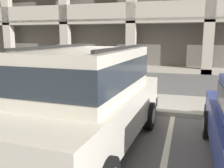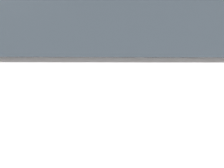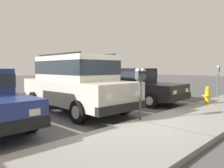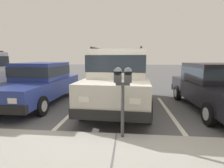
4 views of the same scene
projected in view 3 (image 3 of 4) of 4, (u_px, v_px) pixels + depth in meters
ground_plane at (127, 124)px, 6.23m from camera, size 80.00×80.00×0.10m
sidewalk at (168, 129)px, 5.32m from camera, size 40.00×2.20×0.12m
parking_stall_lines at (54, 124)px, 6.09m from camera, size 12.44×4.80×0.01m
silver_suv at (76, 81)px, 7.73m from camera, size 2.19×4.87×2.03m
red_sedan at (133, 84)px, 9.97m from camera, size 1.91×4.52×1.54m
parking_meter_near at (140, 82)px, 5.99m from camera, size 0.35×0.12×1.42m
parking_meter_far at (218, 77)px, 10.41m from camera, size 0.15×0.12×1.54m
fire_hydrant at (207, 95)px, 8.79m from camera, size 0.30×0.30×0.70m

